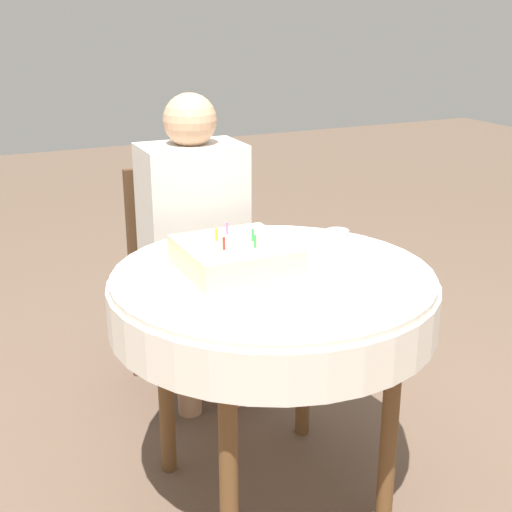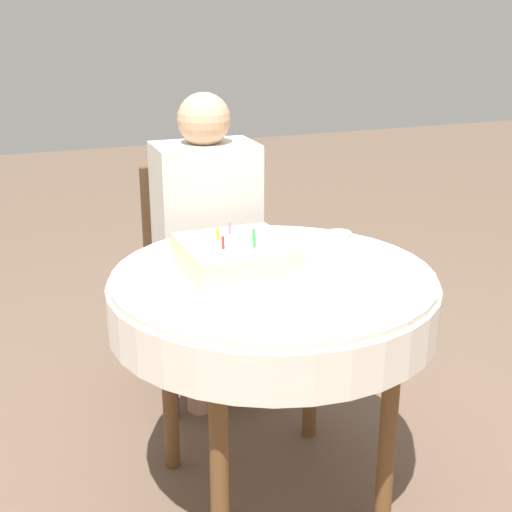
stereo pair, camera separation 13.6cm
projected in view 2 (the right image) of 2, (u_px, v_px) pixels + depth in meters
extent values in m
plane|color=brown|center=(271.00, 492.00, 2.25)|extent=(12.00, 12.00, 0.00)
cylinder|color=silver|center=(273.00, 276.00, 2.01)|extent=(0.91, 0.91, 0.02)
cylinder|color=silver|center=(273.00, 301.00, 2.03)|extent=(0.93, 0.93, 0.13)
cylinder|color=brown|center=(219.00, 457.00, 1.82)|extent=(0.05, 0.05, 0.72)
cylinder|color=brown|center=(389.00, 418.00, 2.00)|extent=(0.05, 0.05, 0.72)
cylinder|color=brown|center=(169.00, 369.00, 2.27)|extent=(0.05, 0.05, 0.72)
cylinder|color=brown|center=(311.00, 343.00, 2.44)|extent=(0.05, 0.05, 0.72)
cube|color=#4C331E|center=(208.00, 288.00, 2.75)|extent=(0.46, 0.46, 0.04)
cube|color=#4C331E|center=(192.00, 216.00, 2.86)|extent=(0.40, 0.04, 0.43)
cylinder|color=#4C331E|center=(173.00, 370.00, 2.59)|extent=(0.04, 0.04, 0.40)
cylinder|color=#4C331E|center=(273.00, 353.00, 2.72)|extent=(0.04, 0.04, 0.40)
cylinder|color=#4C331E|center=(150.00, 327.00, 2.94)|extent=(0.04, 0.04, 0.40)
cylinder|color=#4C331E|center=(240.00, 313.00, 3.06)|extent=(0.04, 0.04, 0.40)
cylinder|color=tan|center=(198.00, 358.00, 2.64)|extent=(0.09, 0.09, 0.44)
cylinder|color=tan|center=(245.00, 350.00, 2.70)|extent=(0.09, 0.09, 0.44)
cube|color=beige|center=(206.00, 216.00, 2.66)|extent=(0.38, 0.25, 0.54)
sphere|color=tan|center=(204.00, 119.00, 2.54)|extent=(0.19, 0.19, 0.19)
cube|color=beige|center=(236.00, 256.00, 2.02)|extent=(0.30, 0.30, 0.08)
cylinder|color=green|center=(254.00, 235.00, 2.01)|extent=(0.01, 0.01, 0.04)
cylinder|color=#D166B2|center=(230.00, 228.00, 2.07)|extent=(0.01, 0.01, 0.04)
cylinder|color=gold|center=(218.00, 234.00, 2.02)|extent=(0.01, 0.01, 0.04)
cylinder|color=red|center=(223.00, 243.00, 1.94)|extent=(0.01, 0.01, 0.04)
cylinder|color=green|center=(254.00, 241.00, 1.96)|extent=(0.01, 0.01, 0.04)
cylinder|color=silver|center=(339.00, 250.00, 2.03)|extent=(0.07, 0.07, 0.11)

